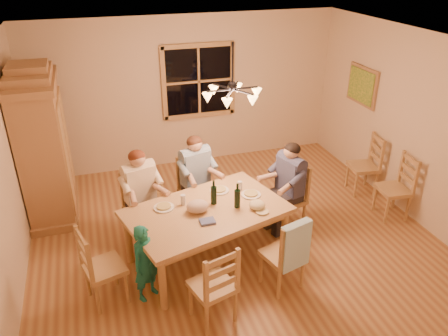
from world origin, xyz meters
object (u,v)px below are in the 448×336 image
object	(u,v)px
dining_table	(207,216)
chair_spare_back	(362,175)
chandelier	(232,93)
chair_far_left	(143,218)
chair_far_right	(197,200)
wine_bottle_a	(214,192)
wine_bottle_b	(237,196)
chair_spare_front	(392,198)
adult_slate_man	(289,176)
armoire	(44,149)
adult_plaid_man	(196,168)
chair_end_right	(287,209)
chair_near_left	(213,297)
chair_near_right	(282,265)
adult_woman	(140,184)
child	(146,263)
chair_end_left	(106,278)

from	to	relation	value
dining_table	chair_spare_back	bearing A→B (deg)	17.81
chandelier	chair_far_left	bearing A→B (deg)	166.13
chair_far_right	wine_bottle_a	bearing A→B (deg)	75.16
wine_bottle_b	chair_spare_front	xyz separation A→B (m)	(2.55, 0.21, -0.62)
chandelier	adult_slate_man	distance (m)	1.49
wine_bottle_a	armoire	bearing A→B (deg)	139.75
chandelier	adult_plaid_man	xyz separation A→B (m)	(-0.37, 0.53, -1.24)
dining_table	chair_end_right	size ratio (longest dim) A/B	2.22
dining_table	adult_slate_man	xyz separation A→B (m)	(1.30, 0.36, 0.18)
wine_bottle_b	chair_spare_front	distance (m)	2.63
chair_near_left	chair_near_right	size ratio (longest dim) A/B	1.00
chair_end_right	wine_bottle_a	bearing A→B (deg)	86.66
chair_far_right	chair_near_right	bearing A→B (deg)	93.37
chair_spare_back	adult_woman	bearing A→B (deg)	102.82
chair_near_left	adult_woman	size ratio (longest dim) A/B	1.13
chair_end_right	chair_spare_back	world-z (taller)	same
child	dining_table	bearing A→B (deg)	-5.84
armoire	chair_end_left	world-z (taller)	armoire
chandelier	wine_bottle_b	bearing A→B (deg)	-100.89
chair_end_right	wine_bottle_b	world-z (taller)	wine_bottle_b
dining_table	chair_near_left	size ratio (longest dim) A/B	2.22
chair_far_left	adult_slate_man	world-z (taller)	adult_slate_man
chair_near_right	adult_plaid_man	world-z (taller)	adult_plaid_man
chair_far_left	wine_bottle_b	distance (m)	1.51
dining_table	chair_end_right	bearing A→B (deg)	15.62
armoire	child	xyz separation A→B (m)	(1.09, -2.32, -0.57)
child	chair_spare_front	world-z (taller)	chair_spare_front
chair_far_left	wine_bottle_a	world-z (taller)	wine_bottle_a
dining_table	chair_end_left	bearing A→B (deg)	-164.38
adult_plaid_man	wine_bottle_a	xyz separation A→B (m)	(0.01, -0.88, 0.08)
chair_spare_back	chair_far_right	bearing A→B (deg)	98.94
wine_bottle_a	chair_spare_back	xyz separation A→B (m)	(2.81, 0.83, -0.62)
adult_woman	chair_end_right	bearing A→B (deg)	153.43
child	chair_spare_front	size ratio (longest dim) A/B	0.98
chair_near_left	child	bearing A→B (deg)	122.63
chair_end_left	chair_spare_back	distance (m)	4.44
chair_spare_front	chair_end_right	bearing A→B (deg)	88.78
chair_spare_front	chair_spare_back	size ratio (longest dim) A/B	1.00
chair_near_left	armoire	bearing A→B (deg)	105.18
chair_near_left	chair_near_right	distance (m)	0.98
chair_far_left	chair_end_left	size ratio (longest dim) A/B	1.00
armoire	wine_bottle_a	xyz separation A→B (m)	(2.07, -1.75, -0.13)
chair_near_right	chair_end_right	xyz separation A→B (m)	(0.59, 1.12, 0.00)
wine_bottle_a	chair_spare_back	distance (m)	2.99
adult_slate_man	wine_bottle_b	world-z (taller)	adult_slate_man
chair_near_right	chair_spare_front	distance (m)	2.40
armoire	dining_table	xyz separation A→B (m)	(1.94, -1.86, -0.39)
adult_woman	chair_spare_back	xyz separation A→B (m)	(3.65, 0.19, -0.54)
chair_near_left	chair_far_right	bearing A→B (deg)	64.80
adult_slate_man	chair_spare_front	world-z (taller)	adult_slate_man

